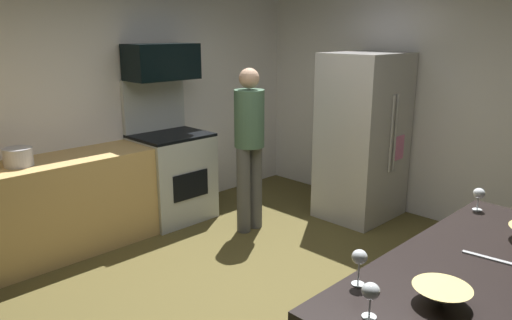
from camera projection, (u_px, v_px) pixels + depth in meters
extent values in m
cube|color=brown|center=(272.00, 303.00, 3.70)|extent=(5.20, 4.80, 0.02)
cube|color=silver|center=(109.00, 102.00, 4.97)|extent=(5.20, 0.12, 2.60)
cube|color=silver|center=(439.00, 101.00, 5.09)|extent=(0.12, 4.80, 2.60)
cube|color=tan|center=(44.00, 211.00, 4.33)|extent=(2.40, 0.60, 0.90)
cube|color=#BBC0BE|center=(173.00, 178.00, 5.25)|extent=(0.76, 0.64, 0.92)
cube|color=black|center=(171.00, 135.00, 5.13)|extent=(0.76, 0.64, 0.03)
cube|color=#BBC0BE|center=(154.00, 105.00, 5.25)|extent=(0.76, 0.06, 0.57)
cube|color=black|center=(191.00, 185.00, 5.03)|extent=(0.44, 0.01, 0.28)
cube|color=black|center=(162.00, 62.00, 5.00)|extent=(0.74, 0.38, 0.37)
cube|color=beige|center=(363.00, 137.00, 5.24)|extent=(0.85, 0.70, 1.79)
cylinder|color=beige|center=(392.00, 134.00, 4.94)|extent=(0.02, 0.02, 0.81)
cylinder|color=beige|center=(396.00, 133.00, 4.99)|extent=(0.02, 0.02, 0.81)
cube|color=pink|center=(399.00, 148.00, 5.12)|extent=(0.20, 0.01, 0.26)
cylinder|color=#555555|center=(244.00, 190.00, 4.90)|extent=(0.14, 0.14, 0.89)
cylinder|color=#555555|center=(255.00, 187.00, 5.01)|extent=(0.14, 0.14, 0.89)
cylinder|color=#496B52|center=(249.00, 119.00, 4.76)|extent=(0.30, 0.30, 0.57)
sphere|color=tan|center=(249.00, 78.00, 4.66)|extent=(0.20, 0.20, 0.20)
cone|color=#DEC66F|center=(441.00, 295.00, 2.03)|extent=(0.25, 0.25, 0.08)
cylinder|color=silver|center=(369.00, 317.00, 1.94)|extent=(0.06, 0.06, 0.01)
cylinder|color=silver|center=(370.00, 307.00, 1.93)|extent=(0.01, 0.01, 0.08)
ellipsoid|color=silver|center=(371.00, 291.00, 1.91)|extent=(0.07, 0.07, 0.07)
cylinder|color=silver|center=(477.00, 210.00, 3.09)|extent=(0.06, 0.06, 0.01)
cylinder|color=silver|center=(478.00, 204.00, 3.08)|extent=(0.01, 0.01, 0.08)
ellipsoid|color=silver|center=(479.00, 193.00, 3.07)|extent=(0.07, 0.07, 0.07)
cylinder|color=silver|center=(358.00, 284.00, 2.19)|extent=(0.06, 0.06, 0.01)
cylinder|color=silver|center=(358.00, 274.00, 2.17)|extent=(0.01, 0.01, 0.10)
ellipsoid|color=silver|center=(360.00, 257.00, 2.15)|extent=(0.07, 0.07, 0.07)
cube|color=#B7BABF|center=(492.00, 259.00, 2.43)|extent=(0.06, 0.28, 0.01)
cylinder|color=#B6B6C2|center=(18.00, 157.00, 4.09)|extent=(0.24, 0.24, 0.16)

